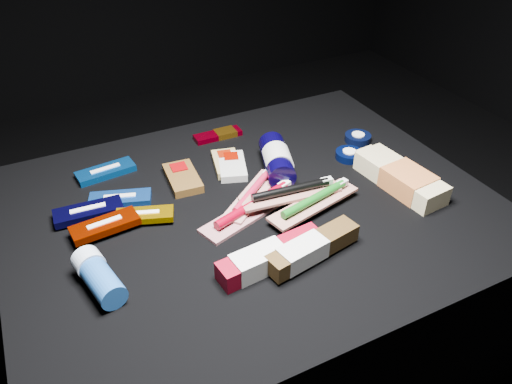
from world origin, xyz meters
name	(u,v)px	position (x,y,z in m)	size (l,w,h in m)	color
ground	(252,329)	(0.00, 0.00, 0.00)	(3.00, 3.00, 0.00)	black
cloth_table	(252,273)	(0.00, 0.00, 0.20)	(0.98, 0.78, 0.40)	black
luna_bar_0	(106,171)	(-0.25, 0.25, 0.41)	(0.13, 0.06, 0.02)	#094590
luna_bar_1	(120,199)	(-0.24, 0.13, 0.41)	(0.13, 0.09, 0.02)	blue
luna_bar_2	(89,211)	(-0.31, 0.11, 0.41)	(0.14, 0.06, 0.02)	black
luna_bar_3	(145,215)	(-0.21, 0.05, 0.41)	(0.12, 0.08, 0.01)	#AE7F01
luna_bar_4	(105,225)	(-0.29, 0.04, 0.42)	(0.13, 0.06, 0.02)	#841700
clif_bar_0	(182,177)	(-0.10, 0.15, 0.41)	(0.07, 0.12, 0.02)	#523615
clif_bar_1	(232,165)	(0.02, 0.14, 0.41)	(0.09, 0.12, 0.02)	#B5B5AE
clif_bar_2	(226,162)	(0.01, 0.16, 0.41)	(0.08, 0.12, 0.02)	#9E8A4F
power_bar	(220,134)	(0.05, 0.29, 0.41)	(0.12, 0.04, 0.01)	#680010
lotion_bottle	(277,160)	(0.11, 0.09, 0.43)	(0.11, 0.20, 0.06)	black
cream_tin_upper	(358,138)	(0.35, 0.12, 0.41)	(0.06, 0.06, 0.02)	black
cream_tin_lower	(349,155)	(0.29, 0.06, 0.41)	(0.06, 0.06, 0.02)	black
bodywash_bottle	(401,178)	(0.32, -0.09, 0.42)	(0.10, 0.23, 0.05)	#D1BF8C
deodorant_stick	(99,277)	(-0.33, -0.09, 0.42)	(0.07, 0.13, 0.05)	#1E509A
toothbrush_pack_0	(254,207)	(-0.01, -0.02, 0.41)	(0.25, 0.13, 0.03)	#A59F9A
toothbrush_pack_1	(253,193)	(0.01, 0.02, 0.41)	(0.18, 0.15, 0.02)	beige
toothbrush_pack_2	(315,201)	(0.11, -0.07, 0.42)	(0.22, 0.10, 0.02)	#B2ADA7
toothbrush_pack_3	(292,192)	(0.08, -0.03, 0.43)	(0.22, 0.07, 0.02)	#A49E9A
toothpaste_carton_red	(267,258)	(-0.06, -0.18, 0.42)	(0.21, 0.07, 0.04)	maroon
toothpaste_carton_green	(309,249)	(0.02, -0.19, 0.42)	(0.20, 0.08, 0.04)	#3E2A11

